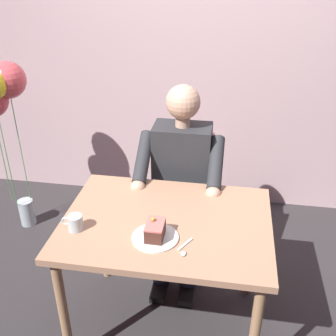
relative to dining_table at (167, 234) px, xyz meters
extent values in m
plane|color=#322E30|center=(0.00, 0.00, -0.67)|extent=(14.00, 14.00, 0.00)
cube|color=beige|center=(0.00, -1.50, 0.83)|extent=(6.40, 0.12, 3.00)
cube|color=tan|center=(0.00, 0.00, 0.07)|extent=(1.07, 0.79, 0.04)
cylinder|color=tan|center=(0.47, 0.33, -0.30)|extent=(0.05, 0.05, 0.74)
cylinder|color=tan|center=(-0.47, -0.33, -0.30)|extent=(0.05, 0.05, 0.74)
cylinder|color=tan|center=(0.47, -0.33, -0.30)|extent=(0.05, 0.05, 0.74)
cube|color=#C3746B|center=(0.00, -0.62, -0.24)|extent=(0.42, 0.42, 0.04)
cube|color=#C3746B|center=(0.00, -0.81, 0.01)|extent=(0.38, 0.04, 0.45)
cylinder|color=#C3746B|center=(-0.18, -0.44, -0.45)|extent=(0.04, 0.04, 0.43)
cylinder|color=#C3746B|center=(0.18, -0.44, -0.45)|extent=(0.04, 0.04, 0.43)
cylinder|color=#C3746B|center=(-0.18, -0.80, -0.45)|extent=(0.04, 0.04, 0.43)
cylinder|color=#C3746B|center=(0.18, -0.80, -0.45)|extent=(0.04, 0.04, 0.43)
cube|color=#2D2F33|center=(0.00, -0.60, 0.07)|extent=(0.36, 0.22, 0.58)
sphere|color=#DAAA8C|center=(0.00, -0.60, 0.52)|extent=(0.21, 0.21, 0.21)
cylinder|color=#DAAA8C|center=(0.00, -0.60, 0.39)|extent=(0.09, 0.09, 0.06)
cylinder|color=#2D2F33|center=(-0.22, -0.46, 0.20)|extent=(0.08, 0.33, 0.26)
sphere|color=#DAAA8C|center=(-0.22, -0.30, 0.09)|extent=(0.09, 0.09, 0.09)
cylinder|color=#2D2F33|center=(0.22, -0.46, 0.20)|extent=(0.08, 0.33, 0.26)
sphere|color=#DAAA8C|center=(0.22, -0.30, 0.09)|extent=(0.09, 0.09, 0.09)
cylinder|color=#283141|center=(-0.09, -0.48, -0.24)|extent=(0.13, 0.38, 0.14)
cylinder|color=#283141|center=(0.09, -0.48, -0.24)|extent=(0.13, 0.38, 0.14)
cylinder|color=#283141|center=(-0.09, -0.30, -0.46)|extent=(0.11, 0.11, 0.41)
cube|color=black|center=(-0.09, -0.24, -0.64)|extent=(0.09, 0.22, 0.05)
cylinder|color=#283141|center=(0.09, -0.30, -0.46)|extent=(0.11, 0.11, 0.41)
cube|color=black|center=(0.09, -0.24, -0.64)|extent=(0.09, 0.22, 0.05)
cylinder|color=white|center=(0.03, 0.16, 0.10)|extent=(0.23, 0.23, 0.01)
cube|color=#522C22|center=(0.03, 0.16, 0.14)|extent=(0.08, 0.12, 0.07)
cube|color=#D76E66|center=(0.03, 0.16, 0.17)|extent=(0.09, 0.13, 0.01)
sphere|color=gold|center=(0.04, 0.14, 0.19)|extent=(0.02, 0.02, 0.02)
cylinder|color=silver|center=(0.43, 0.15, 0.13)|extent=(0.07, 0.07, 0.08)
torus|color=silver|center=(0.48, 0.15, 0.13)|extent=(0.05, 0.01, 0.05)
cylinder|color=black|center=(0.43, 0.15, 0.16)|extent=(0.07, 0.07, 0.01)
cube|color=silver|center=(-0.12, 0.18, 0.09)|extent=(0.06, 0.10, 0.01)
ellipsoid|color=silver|center=(-0.12, 0.25, 0.10)|extent=(0.03, 0.04, 0.01)
cylinder|color=#B2C1C6|center=(1.28, -0.80, -0.56)|extent=(0.12, 0.12, 0.22)
cylinder|color=#4C9956|center=(1.37, -0.78, -0.09)|extent=(0.01, 0.01, 0.72)
sphere|color=#DF4E55|center=(1.25, -0.84, 0.52)|extent=(0.26, 0.26, 0.26)
cylinder|color=#4C9956|center=(1.25, -0.84, -0.03)|extent=(0.01, 0.01, 0.84)
cylinder|color=#4C9956|center=(1.31, -0.73, -0.02)|extent=(0.01, 0.01, 0.86)
camera|label=1|loc=(-0.28, 1.67, 1.32)|focal=43.13mm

